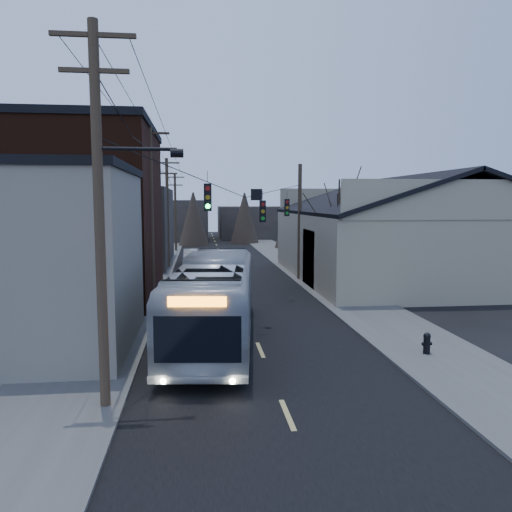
% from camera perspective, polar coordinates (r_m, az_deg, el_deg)
% --- Properties ---
extents(ground, '(160.00, 160.00, 0.00)m').
position_cam_1_polar(ground, '(12.53, 5.33, -21.35)').
color(ground, black).
rests_on(ground, ground).
extents(road_surface, '(9.00, 110.00, 0.02)m').
position_cam_1_polar(road_surface, '(41.33, -3.26, -1.82)').
color(road_surface, black).
rests_on(road_surface, ground).
extents(sidewalk_left, '(4.00, 110.00, 0.12)m').
position_cam_1_polar(sidewalk_left, '(41.47, -12.27, -1.86)').
color(sidewalk_left, '#474744').
rests_on(sidewalk_left, ground).
extents(sidewalk_right, '(4.00, 110.00, 0.12)m').
position_cam_1_polar(sidewalk_right, '(42.19, 5.59, -1.61)').
color(sidewalk_right, '#474744').
rests_on(sidewalk_right, ground).
extents(building_clapboard, '(8.00, 8.00, 7.00)m').
position_cam_1_polar(building_clapboard, '(21.07, -24.95, -0.60)').
color(building_clapboard, slate).
rests_on(building_clapboard, ground).
extents(building_brick, '(10.00, 12.00, 10.00)m').
position_cam_1_polar(building_brick, '(31.80, -20.57, 4.41)').
color(building_brick, black).
rests_on(building_brick, ground).
extents(building_left_far, '(9.00, 14.00, 7.00)m').
position_cam_1_polar(building_left_far, '(47.46, -15.27, 3.24)').
color(building_left_far, '#2F2B25').
rests_on(building_left_far, ground).
extents(warehouse, '(16.16, 20.60, 7.73)m').
position_cam_1_polar(warehouse, '(39.12, 16.54, 1.44)').
color(warehouse, gray).
rests_on(warehouse, ground).
extents(building_far_left, '(10.00, 12.00, 6.00)m').
position_cam_1_polar(building_far_left, '(76.00, -9.35, 4.05)').
color(building_far_left, '#2F2B25').
rests_on(building_far_left, ground).
extents(building_far_right, '(12.00, 14.00, 5.00)m').
position_cam_1_polar(building_far_right, '(81.46, 0.02, 3.92)').
color(building_far_right, '#2F2B25').
rests_on(building_far_right, ground).
extents(bare_tree, '(0.40, 0.40, 7.20)m').
position_cam_1_polar(bare_tree, '(32.17, 9.40, 2.24)').
color(bare_tree, black).
rests_on(bare_tree, ground).
extents(utility_lines, '(11.24, 45.28, 10.50)m').
position_cam_1_polar(utility_lines, '(35.02, -7.86, 4.80)').
color(utility_lines, '#382B1E').
rests_on(utility_lines, ground).
extents(bus, '(4.34, 12.86, 3.51)m').
position_cam_1_polar(bus, '(20.82, -4.75, -4.97)').
color(bus, '#A6ACB2').
rests_on(bus, ground).
extents(parked_car, '(1.60, 4.37, 1.43)m').
position_cam_1_polar(parked_car, '(46.29, -7.35, -0.12)').
color(parked_car, '#9B9DA2').
rests_on(parked_car, ground).
extents(fire_hydrant, '(0.38, 0.27, 0.80)m').
position_cam_1_polar(fire_hydrant, '(20.00, 18.94, -9.31)').
color(fire_hydrant, black).
rests_on(fire_hydrant, sidewalk_right).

